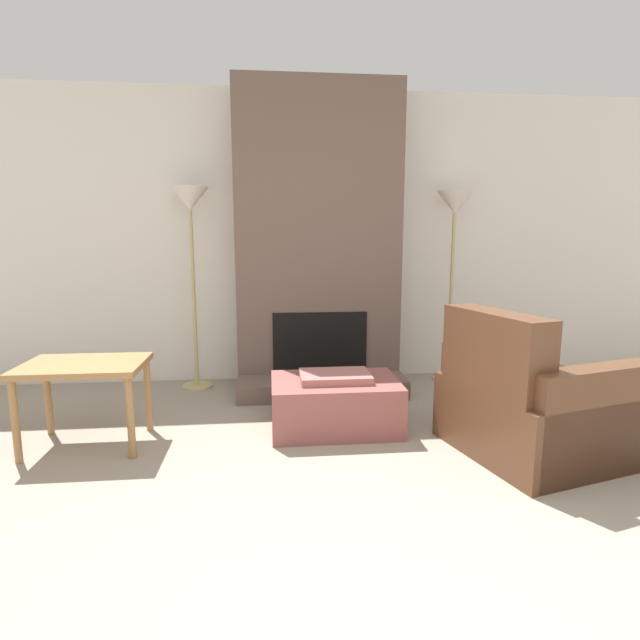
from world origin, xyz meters
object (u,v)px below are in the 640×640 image
Objects in this scene: armchair at (532,407)px; side_table at (84,374)px; floor_lamp_left at (190,216)px; ottoman at (335,403)px; floor_lamp_right at (454,219)px.

side_table is (-2.76, 0.37, 0.18)m from armchair.
floor_lamp_left is at bearing 39.83° from armchair.
armchair is at bearing -35.21° from floor_lamp_left.
side_table is (-1.61, -0.14, 0.29)m from ottoman.
ottoman is at bearing -138.16° from floor_lamp_right.
floor_lamp_right is at bearing 0.00° from floor_lamp_left.
armchair is at bearing -7.70° from side_table.
floor_lamp_left is at bearing 67.12° from side_table.
floor_lamp_left is 1.01× the size of floor_lamp_right.
ottoman is at bearing -44.59° from floor_lamp_left.
ottoman is at bearing 51.26° from armchair.
side_table is 0.43× the size of floor_lamp_right.
side_table reaches higher than ottoman.
floor_lamp_left is at bearing 180.00° from floor_lamp_right.
floor_lamp_right is at bearing -16.75° from armchair.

